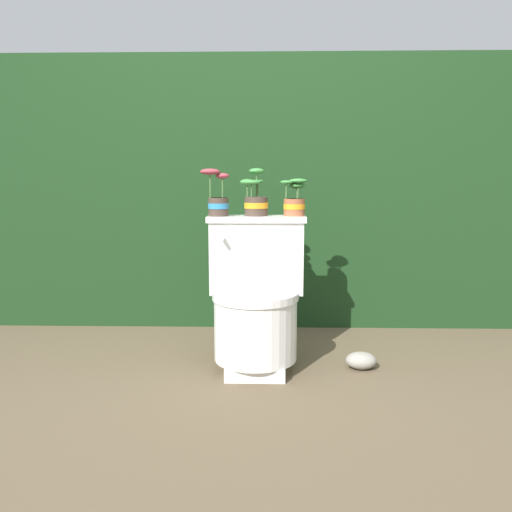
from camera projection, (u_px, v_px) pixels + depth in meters
ground_plane at (251, 367)px, 2.43m from camera, size 12.00×12.00×0.00m
hedge_backdrop at (256, 193)px, 3.44m from camera, size 3.71×0.95×1.63m
toilet at (256, 302)px, 2.42m from camera, size 0.49×0.50×0.73m
potted_plant_left at (218, 200)px, 2.47m from camera, size 0.14×0.11×0.23m
potted_plant_midleft at (255, 201)px, 2.49m from camera, size 0.14×0.12×0.24m
potted_plant_middle at (295, 202)px, 2.48m from camera, size 0.13×0.11×0.19m
garden_stone at (361, 361)px, 2.41m from camera, size 0.15×0.12×0.08m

